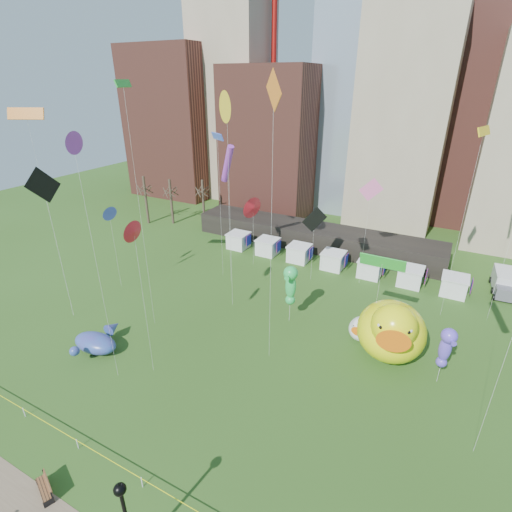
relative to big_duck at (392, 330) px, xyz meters
The scene contains 28 objects.
ground 23.61m from the big_duck, 118.84° to the right, with size 160.00×160.00×0.00m, color #2B4B17.
skyline 45.45m from the big_duck, 102.57° to the left, with size 101.00×23.00×68.00m.
pavilion 26.41m from the big_duck, 125.44° to the left, with size 38.00×6.00×3.20m, color black.
vendor_tents 18.68m from the big_duck, 123.56° to the left, with size 33.24×2.80×2.40m.
bare_trees 46.06m from the big_duck, 154.22° to the left, with size 8.44×6.44×8.50m.
caution_tape 23.53m from the big_duck, 118.84° to the right, with size 50.00×0.06×0.90m.
big_duck is the anchor object (origin of this frame).
small_duck 3.56m from the big_duck, 153.46° to the left, with size 3.00×3.88×2.90m.
seahorse_green 10.69m from the big_duck, behind, with size 1.56×1.93×6.55m.
seahorse_purple 4.80m from the big_duck, 18.92° to the right, with size 1.71×1.90×5.55m.
whale_inflatable 27.69m from the big_duck, 153.94° to the right, with size 4.73×5.93×2.03m.
park_bench 28.83m from the big_duck, 124.70° to the right, with size 2.10×1.35×1.03m.
box_truck 21.61m from the big_duck, 62.37° to the left, with size 2.63×5.94×2.48m.
kite_0 23.94m from the big_duck, 146.89° to the right, with size 0.52×1.58×14.08m.
kite_1 16.81m from the big_duck, 114.77° to the left, with size 2.77×0.21×13.60m.
kite_2 35.09m from the big_duck, 163.77° to the right, with size 0.14×3.62×16.42m.
kite_3 31.06m from the big_duck, 165.09° to the right, with size 0.68×1.98×23.70m.
kite_4 19.52m from the big_duck, 69.06° to the left, with size 1.22×2.71×19.90m.
kite_5 27.79m from the big_duck, 163.17° to the left, with size 2.37×1.67×18.14m.
kite_6 37.74m from the big_duck, 163.87° to the right, with size 3.17×1.80×21.47m.
kite_7 24.59m from the big_duck, 164.55° to the left, with size 2.62×1.99×17.23m.
kite_8 24.00m from the big_duck, 150.97° to the left, with size 0.63×2.66×9.60m.
kite_10 16.89m from the big_duck, 137.09° to the left, with size 2.53×2.00×9.82m.
kite_11 6.24m from the big_duck, 146.83° to the left, with size 4.03×0.61×9.47m.
kite_12 25.44m from the big_duck, behind, with size 2.33×2.23×22.81m.
kite_13 33.04m from the big_duck, behind, with size 0.35×1.55×10.29m.
kite_14 22.42m from the big_duck, 152.15° to the right, with size 2.12×1.94×24.44m.
kite_15 29.81m from the big_duck, 145.87° to the right, with size 0.78×1.47×20.63m.
Camera 1 is at (13.99, -10.83, 23.77)m, focal length 27.00 mm.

